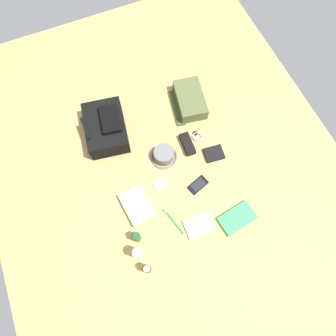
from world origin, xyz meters
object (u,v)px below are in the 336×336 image
cologne_bottle (147,269)px  sunglasses_case (187,144)px  toothpaste_tube (138,254)px  media_player (161,184)px  bucket_hat (164,155)px  folded_towel (137,206)px  cell_phone (198,185)px  toothbrush (172,220)px  paperback_novel (237,218)px  wristwatch (197,136)px  backpack (106,128)px  notepad (199,225)px  wallet (214,154)px  shampoo_bottle (137,237)px  toiletry_pouch (189,100)px

cologne_bottle → sunglasses_case: 0.74m
toothpaste_tube → media_player: size_ratio=1.64×
bucket_hat → folded_towel: bucket_hat is taller
cell_phone → toothbrush: 0.25m
toothbrush → folded_towel: 0.21m
paperback_novel → folded_towel: folded_towel is taller
toothpaste_tube → wristwatch: (0.51, -0.57, -0.07)m
cell_phone → folded_towel: (0.02, 0.36, 0.01)m
backpack → notepad: size_ratio=2.37×
cologne_bottle → paperback_novel: (0.06, -0.55, -0.04)m
backpack → toothbrush: 0.67m
cologne_bottle → toothpaste_tube: (0.09, 0.01, 0.02)m
cell_phone → toothbrush: (-0.13, 0.21, 0.00)m
folded_towel → sunglasses_case: (0.23, -0.41, 0.00)m
wristwatch → toothbrush: 0.53m
media_player → wallet: size_ratio=0.83×
bucket_hat → sunglasses_case: size_ratio=1.14×
cologne_bottle → wristwatch: size_ratio=1.57×
bucket_hat → toothbrush: 0.38m
shampoo_bottle → bucket_hat: bearing=-39.5°
bucket_hat → toothpaste_tube: size_ratio=1.06×
folded_towel → shampoo_bottle: bearing=159.0°
backpack → sunglasses_case: backpack is taller
wristwatch → notepad: 0.54m
paperback_novel → folded_towel: 0.56m
folded_towel → paperback_novel: bearing=-120.1°
sunglasses_case → wallet: bearing=-130.6°
toothpaste_tube → paperback_novel: (-0.03, -0.56, -0.06)m
toiletry_pouch → toothbrush: (-0.64, 0.39, -0.03)m
toiletry_pouch → cologne_bottle: bearing=143.7°
wallet → sunglasses_case: sunglasses_case is taller
paperback_novel → bucket_hat: bearing=24.8°
cell_phone → sunglasses_case: bearing=-10.4°
toiletry_pouch → cologne_bottle: cologne_bottle is taller
folded_towel → sunglasses_case: bearing=-60.4°
toiletry_pouch → sunglasses_case: size_ratio=2.11×
toiletry_pouch → wallet: (-0.38, 0.01, -0.03)m
paperback_novel → wristwatch: 0.54m
toothpaste_tube → toiletry_pouch: bearing=-40.0°
paperback_novel → wallet: size_ratio=1.94×
cologne_bottle → toothpaste_tube: size_ratio=0.74×
toothpaste_tube → notepad: size_ratio=1.00×
cell_phone → notepad: 0.23m
wristwatch → toothbrush: (-0.41, 0.34, 0.00)m
toiletry_pouch → sunglasses_case: bearing=153.6°
toiletry_pouch → folded_towel: (-0.50, 0.54, -0.02)m
media_player → toothpaste_tube: bearing=141.4°
backpack → wallet: 0.66m
paperback_novel → backpack: bearing=31.9°
folded_towel → sunglasses_case: sunglasses_case is taller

